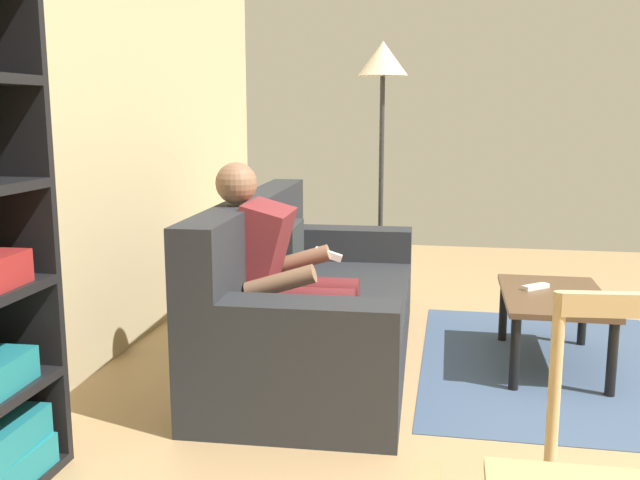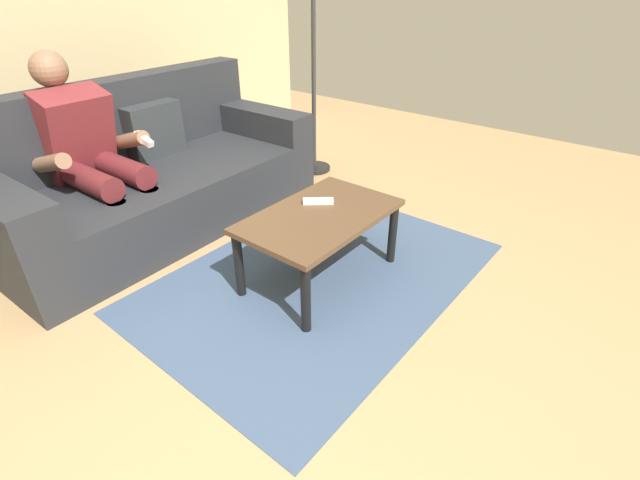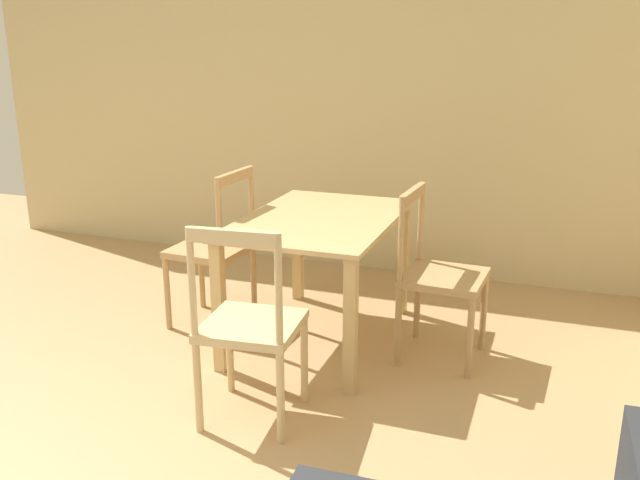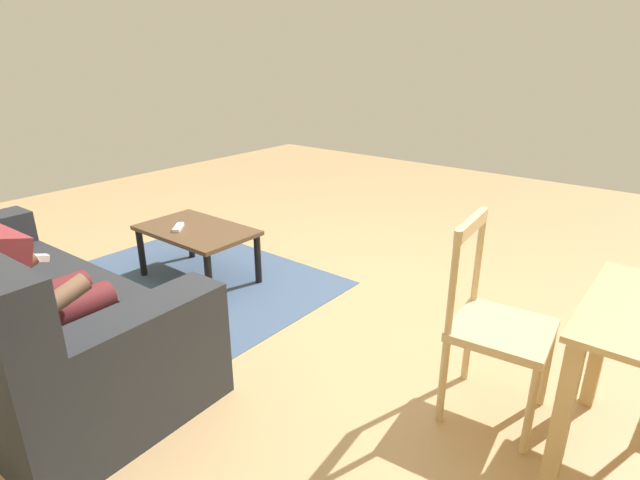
{
  "view_description": "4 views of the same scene",
  "coord_description": "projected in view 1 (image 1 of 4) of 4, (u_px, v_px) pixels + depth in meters",
  "views": [
    {
      "loc": [
        -2.84,
        0.96,
        1.39
      ],
      "look_at": [
        0.93,
        1.64,
        0.69
      ],
      "focal_mm": 39.82,
      "sensor_mm": 36.0,
      "label": 1
    },
    {
      "loc": [
        -0.62,
        -0.98,
        1.53
      ],
      "look_at": [
        1.07,
        0.37,
        0.25
      ],
      "focal_mm": 25.62,
      "sensor_mm": 36.0,
      "label": 2
    },
    {
      "loc": [
        1.32,
        1.71,
        1.69
      ],
      "look_at": [
        -2.13,
        0.47,
        0.6
      ],
      "focal_mm": 38.32,
      "sensor_mm": 36.0,
      "label": 3
    },
    {
      "loc": [
        -1.8,
        2.51,
        1.63
      ],
      "look_at": [
        -0.6,
        1.01,
        0.9
      ],
      "focal_mm": 27.83,
      "sensor_mm": 36.0,
      "label": 4
    }
  ],
  "objects": [
    {
      "name": "area_rug",
      "position": [
        550.0,
        365.0,
        3.93
      ],
      "size": [
        2.01,
        1.41,
        0.01
      ],
      "primitive_type": "cube",
      "rotation": [
        0.0,
        0.0,
        -0.01
      ],
      "color": "#3D5170",
      "rests_on": "ground_plane"
    },
    {
      "name": "tv_remote",
      "position": [
        536.0,
        287.0,
        3.96
      ],
      "size": [
        0.15,
        0.16,
        0.02
      ],
      "primitive_type": "cube",
      "rotation": [
        0.0,
        0.0,
        0.71
      ],
      "color": "white",
      "rests_on": "coffee_table"
    },
    {
      "name": "coffee_table",
      "position": [
        554.0,
        304.0,
        3.87
      ],
      "size": [
        0.87,
        0.54,
        0.41
      ],
      "color": "brown",
      "rests_on": "ground_plane"
    },
    {
      "name": "floor_lamp",
      "position": [
        383.0,
        83.0,
        5.05
      ],
      "size": [
        0.36,
        0.36,
        1.88
      ],
      "color": "black",
      "rests_on": "ground_plane"
    },
    {
      "name": "wall_back",
      "position": [
        9.0,
        141.0,
        3.11
      ],
      "size": [
        7.07,
        0.12,
        2.52
      ],
      "primitive_type": "cube",
      "color": "#D1BC8C",
      "rests_on": "ground_plane"
    },
    {
      "name": "couch",
      "position": [
        306.0,
        305.0,
        3.97
      ],
      "size": [
        2.18,
        1.03,
        0.92
      ],
      "color": "#282B30",
      "rests_on": "ground_plane"
    },
    {
      "name": "person_lounging",
      "position": [
        283.0,
        273.0,
        3.6
      ],
      "size": [
        0.6,
        0.92,
        1.14
      ],
      "color": "maroon",
      "rests_on": "ground_plane"
    }
  ]
}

